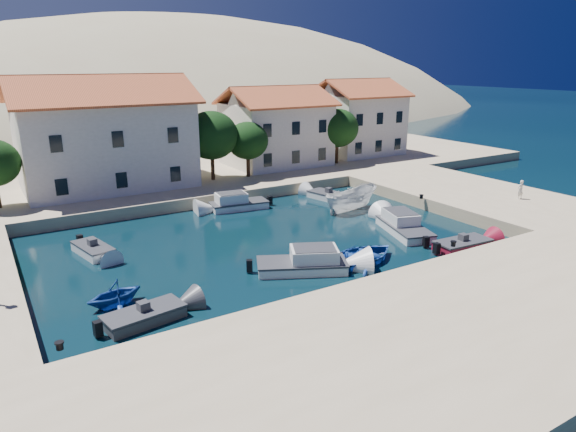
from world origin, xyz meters
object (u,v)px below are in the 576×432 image
Objects in this scene: building_left at (105,131)px; building_right at (358,116)px; cabin_cruiser_east at (404,227)px; boat_east at (351,210)px; pedestrian at (520,190)px; building_mid at (276,125)px; cabin_cruiser_south at (302,263)px; rowboat_south at (362,262)px.

building_left reaches higher than building_right.
cabin_cruiser_east is (15.38, -21.64, -5.46)m from building_left.
boat_east is at bearing -43.61° from building_left.
building_right is 1.73× the size of boat_east.
building_mid is at bearing -63.23° from pedestrian.
building_mid is 1.85× the size of cabin_cruiser_south.
building_mid reaches higher than cabin_cruiser_south.
building_mid reaches higher than boat_east.
boat_east reaches higher than rowboat_south.
pedestrian is (9.48, -23.28, -3.44)m from building_mid.
cabin_cruiser_south is at bearing -133.92° from building_right.
rowboat_south is 0.87× the size of cabin_cruiser_east.
building_right is at bearing 4.76° from building_mid.
rowboat_south is at bearing 137.60° from boat_east.
building_left reaches higher than cabin_cruiser_south.
cabin_cruiser_east is at bearing -74.16° from rowboat_south.
rowboat_south is 6.72m from cabin_cruiser_east.
building_right reaches higher than building_mid.
building_left reaches higher than boat_east.
cabin_cruiser_south is 13.51m from boat_east.
building_left is 1.56× the size of building_right.
building_mid is 1.92× the size of boat_east.
building_mid is at bearing -175.24° from building_right.
boat_east is (0.39, 6.62, -0.48)m from cabin_cruiser_east.
pedestrian is at bearing -39.04° from building_left.
boat_east is at bearing -27.18° from pedestrian.
building_left is 30.07m from building_right.
cabin_cruiser_east is 12.19m from pedestrian.
rowboat_south is at bearing 11.16° from pedestrian.
cabin_cruiser_south and cabin_cruiser_east have the same top height.
cabin_cruiser_east is at bearing 1.60° from pedestrian.
building_right reaches higher than cabin_cruiser_south.
building_right is (30.00, 2.00, -0.46)m from building_left.
building_mid is 25.37m from pedestrian.
building_right is at bearing -13.53° from cabin_cruiser_east.
cabin_cruiser_south is at bearing 8.03° from pedestrian.
building_right is 28.24m from cabin_cruiser_east.
rowboat_south is at bearing -69.21° from building_left.
cabin_cruiser_south is (-12.66, -24.60, -4.75)m from building_mid.
building_right is at bearing 72.24° from cabin_cruiser_south.
building_mid reaches higher than cabin_cruiser_east.
building_left is at bearing -176.19° from building_right.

